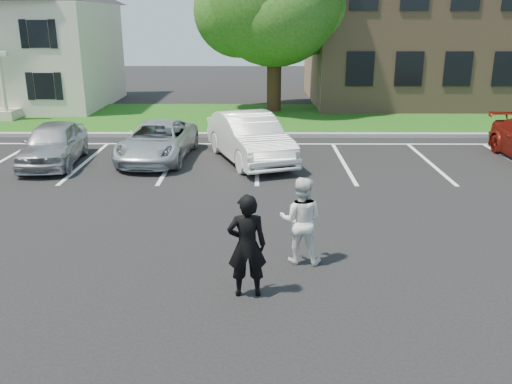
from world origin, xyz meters
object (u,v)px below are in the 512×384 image
house (6,31)px  man_white_shirt (301,220)px  man_black_suit (247,246)px  car_white_sedan (250,138)px  car_silver_minivan (158,141)px  car_silver_west (54,143)px

house → man_white_shirt: size_ratio=6.08×
man_black_suit → car_white_sedan: 9.01m
man_white_shirt → car_silver_minivan: (-4.14, 7.91, -0.23)m
man_black_suit → man_white_shirt: (0.99, 1.32, -0.05)m
car_silver_west → car_white_sedan: (6.25, 0.40, 0.10)m
house → car_silver_minivan: bearing=-50.0°
house → man_black_suit: 24.61m
car_silver_west → car_white_sedan: 6.26m
man_black_suit → car_white_sedan: bearing=-94.1°
car_white_sedan → man_white_shirt: bearing=-101.9°
car_silver_minivan → house: bearing=134.2°
car_silver_minivan → car_white_sedan: car_white_sedan is taller
man_white_shirt → car_white_sedan: (-1.10, 7.69, -0.07)m
car_silver_minivan → car_white_sedan: 3.05m
car_silver_west → car_silver_minivan: size_ratio=0.89×
house → car_white_sedan: (12.75, -11.77, -3.05)m
house → car_silver_west: size_ratio=2.60×
man_black_suit → car_white_sedan: (-0.11, 9.01, -0.12)m
man_black_suit → car_silver_minivan: size_ratio=0.40×
car_silver_minivan → car_white_sedan: (3.04, -0.22, 0.16)m
car_silver_west → car_silver_minivan: (3.21, 0.62, -0.06)m
man_black_suit → car_silver_minivan: (-3.15, 9.23, -0.28)m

